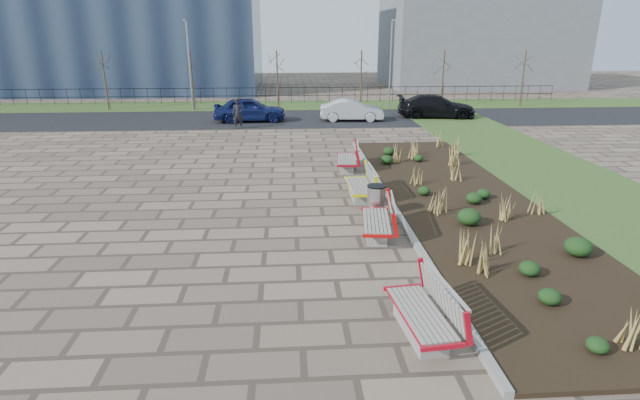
{
  "coord_description": "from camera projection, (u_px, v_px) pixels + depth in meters",
  "views": [
    {
      "loc": [
        0.64,
        -10.0,
        5.31
      ],
      "look_at": [
        1.5,
        3.0,
        0.9
      ],
      "focal_mm": 28.0,
      "sensor_mm": 36.0,
      "label": 1
    }
  ],
  "objects": [
    {
      "name": "bench_a",
      "position": [
        421.0,
        310.0,
        9.07
      ],
      "size": [
        1.12,
        2.19,
        1.0
      ],
      "primitive_type": null,
      "rotation": [
        0.0,
        0.0,
        0.11
      ],
      "color": "red",
      "rests_on": "ground"
    },
    {
      "name": "planting_curb",
      "position": [
        391.0,
        203.0,
        16.06
      ],
      "size": [
        0.16,
        18.0,
        0.15
      ],
      "primitive_type": "cube",
      "color": "gray",
      "rests_on": "ground"
    },
    {
      "name": "bench_d",
      "position": [
        347.0,
        158.0,
        20.06
      ],
      "size": [
        1.1,
        2.18,
        1.0
      ],
      "primitive_type": null,
      "rotation": [
        0.0,
        0.0,
        -0.1
      ],
      "color": "#A90B1E",
      "rests_on": "ground"
    },
    {
      "name": "tree_b",
      "position": [
        192.0,
        80.0,
        35.14
      ],
      "size": [
        1.4,
        1.4,
        4.0
      ],
      "primitive_type": null,
      "color": "#4C3D2D",
      "rests_on": "grass_verge_far"
    },
    {
      "name": "tree_a",
      "position": [
        105.0,
        81.0,
        34.76
      ],
      "size": [
        1.4,
        1.4,
        4.0
      ],
      "primitive_type": null,
      "color": "#4C3D2D",
      "rests_on": "grass_verge_far"
    },
    {
      "name": "lamp_east",
      "position": [
        390.0,
        65.0,
        35.21
      ],
      "size": [
        0.24,
        0.6,
        6.0
      ],
      "primitive_type": null,
      "color": "gray",
      "rests_on": "grass_verge_far"
    },
    {
      "name": "bench_c",
      "position": [
        360.0,
        184.0,
        16.58
      ],
      "size": [
        0.91,
        2.11,
        1.0
      ],
      "primitive_type": null,
      "rotation": [
        0.0,
        0.0,
        0.01
      ],
      "color": "#FFF80D",
      "rests_on": "ground"
    },
    {
      "name": "road",
      "position": [
        277.0,
        119.0,
        31.91
      ],
      "size": [
        80.0,
        7.0,
        0.02
      ],
      "primitive_type": "cube",
      "color": "black",
      "rests_on": "ground"
    },
    {
      "name": "grass_verge_far",
      "position": [
        278.0,
        105.0,
        37.58
      ],
      "size": [
        80.0,
        5.0,
        0.04
      ],
      "primitive_type": "cube",
      "color": "#33511E",
      "rests_on": "ground"
    },
    {
      "name": "planting_bed",
      "position": [
        461.0,
        202.0,
        16.22
      ],
      "size": [
        4.5,
        18.0,
        0.1
      ],
      "primitive_type": "cube",
      "color": "black",
      "rests_on": "ground"
    },
    {
      "name": "tree_f",
      "position": [
        523.0,
        78.0,
        36.63
      ],
      "size": [
        1.4,
        1.4,
        4.0
      ],
      "primitive_type": null,
      "color": "#4C3D2D",
      "rests_on": "grass_verge_far"
    },
    {
      "name": "pedestrian",
      "position": [
        238.0,
        114.0,
        28.35
      ],
      "size": [
        0.67,
        0.47,
        1.73
      ],
      "primitive_type": "imported",
      "rotation": [
        0.0,
        0.0,
        0.09
      ],
      "color": "black",
      "rests_on": "ground"
    },
    {
      "name": "bench_b",
      "position": [
        376.0,
        219.0,
        13.51
      ],
      "size": [
        1.16,
        2.2,
        1.0
      ],
      "primitive_type": null,
      "rotation": [
        0.0,
        0.0,
        -0.13
      ],
      "color": "red",
      "rests_on": "ground"
    },
    {
      "name": "litter_bin",
      "position": [
        376.0,
        202.0,
        14.88
      ],
      "size": [
        0.54,
        0.54,
        0.98
      ],
      "primitive_type": "cylinder",
      "color": "#B2B2B7",
      "rests_on": "ground"
    },
    {
      "name": "car_silver",
      "position": [
        352.0,
        110.0,
        31.01
      ],
      "size": [
        3.99,
        1.62,
        1.29
      ],
      "primitive_type": "imported",
      "rotation": [
        0.0,
        0.0,
        1.51
      ],
      "color": "#B5B9BE",
      "rests_on": "road"
    },
    {
      "name": "building_grey",
      "position": [
        477.0,
        35.0,
        50.45
      ],
      "size": [
        18.0,
        12.0,
        10.0
      ],
      "primitive_type": "cube",
      "color": "slate",
      "rests_on": "ground"
    },
    {
      "name": "tree_e",
      "position": [
        443.0,
        79.0,
        36.26
      ],
      "size": [
        1.4,
        1.4,
        4.0
      ],
      "primitive_type": null,
      "color": "#4C3D2D",
      "rests_on": "grass_verge_far"
    },
    {
      "name": "tree_d",
      "position": [
        361.0,
        79.0,
        35.88
      ],
      "size": [
        1.4,
        1.4,
        4.0
      ],
      "primitive_type": null,
      "color": "#4C3D2D",
      "rests_on": "grass_verge_far"
    },
    {
      "name": "ground",
      "position": [
        262.0,
        283.0,
        11.12
      ],
      "size": [
        120.0,
        120.0,
        0.0
      ],
      "primitive_type": "plane",
      "color": "#7D6855",
      "rests_on": "ground"
    },
    {
      "name": "lamp_west",
      "position": [
        190.0,
        66.0,
        34.34
      ],
      "size": [
        0.24,
        0.6,
        6.0
      ],
      "primitive_type": null,
      "color": "gray",
      "rests_on": "grass_verge_far"
    },
    {
      "name": "car_blue",
      "position": [
        250.0,
        109.0,
        30.7
      ],
      "size": [
        4.45,
        1.98,
        1.49
      ],
      "primitive_type": "imported",
      "rotation": [
        0.0,
        0.0,
        1.62
      ],
      "color": "#121B4F",
      "rests_on": "road"
    },
    {
      "name": "car_black",
      "position": [
        436.0,
        106.0,
        32.15
      ],
      "size": [
        5.16,
        2.64,
        1.43
      ],
      "primitive_type": "imported",
      "rotation": [
        0.0,
        0.0,
        1.44
      ],
      "color": "black",
      "rests_on": "road"
    },
    {
      "name": "railing_fence",
      "position": [
        278.0,
        95.0,
        38.79
      ],
      "size": [
        44.0,
        0.1,
        1.2
      ],
      "primitive_type": null,
      "color": "black",
      "rests_on": "grass_verge_far"
    },
    {
      "name": "tree_c",
      "position": [
        277.0,
        80.0,
        35.51
      ],
      "size": [
        1.4,
        1.4,
        4.0
      ],
      "primitive_type": null,
      "color": "#4C3D2D",
      "rests_on": "grass_verge_far"
    },
    {
      "name": "grass_verge_near",
      "position": [
        602.0,
        200.0,
        16.52
      ],
      "size": [
        5.0,
        38.0,
        0.04
      ],
      "primitive_type": "cube",
      "color": "#33511E",
      "rests_on": "ground"
    },
    {
      "name": "building_glass",
      "position": [
        35.0,
        6.0,
        45.15
      ],
      "size": [
        40.0,
        14.0,
        15.0
      ],
      "primitive_type": "cube",
      "color": "#192338",
      "rests_on": "ground"
    }
  ]
}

